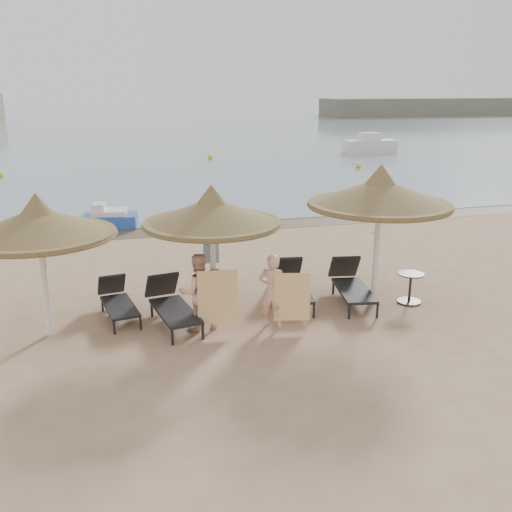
{
  "coord_description": "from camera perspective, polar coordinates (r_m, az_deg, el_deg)",
  "views": [
    {
      "loc": [
        -2.21,
        -10.46,
        4.95
      ],
      "look_at": [
        1.0,
        1.2,
        1.34
      ],
      "focal_mm": 40.0,
      "sensor_mm": 36.0,
      "label": 1
    }
  ],
  "objects": [
    {
      "name": "side_table",
      "position": [
        14.01,
        15.14,
        -3.18
      ],
      "size": [
        0.6,
        0.6,
        0.73
      ],
      "rotation": [
        0.0,
        0.0,
        -0.16
      ],
      "color": "black",
      "rests_on": "ground"
    },
    {
      "name": "buoy_left",
      "position": [
        35.62,
        -24.15,
        7.44
      ],
      "size": [
        0.31,
        0.31,
        0.31
      ],
      "primitive_type": "sphere",
      "color": "yellow",
      "rests_on": "ground"
    },
    {
      "name": "buoy_mid",
      "position": [
        40.8,
        -4.6,
        9.86
      ],
      "size": [
        0.39,
        0.39,
        0.39
      ],
      "primitive_type": "sphere",
      "color": "yellow",
      "rests_on": "ground"
    },
    {
      "name": "bag_dark",
      "position": [
        12.4,
        -4.16,
        -2.02
      ],
      "size": [
        0.21,
        0.08,
        0.29
      ],
      "rotation": [
        0.0,
        0.0,
        0.04
      ],
      "color": "black",
      "rests_on": "ground"
    },
    {
      "name": "person_left",
      "position": [
        11.92,
        -5.85,
        -2.99
      ],
      "size": [
        0.93,
        0.65,
        1.93
      ],
      "primitive_type": "imported",
      "rotation": [
        0.0,
        0.0,
        3.22
      ],
      "color": "#E2AB95",
      "rests_on": "ground"
    },
    {
      "name": "person_right",
      "position": [
        11.98,
        1.69,
        -2.93
      ],
      "size": [
        1.03,
        0.92,
        1.88
      ],
      "primitive_type": "imported",
      "rotation": [
        0.0,
        0.0,
        2.62
      ],
      "color": "#E2AB95",
      "rests_on": "ground"
    },
    {
      "name": "palapa_center",
      "position": [
        12.18,
        -4.45,
        4.35
      ],
      "size": [
        3.0,
        3.0,
        2.98
      ],
      "rotation": [
        0.0,
        0.0,
        0.41
      ],
      "color": "white",
      "rests_on": "ground"
    },
    {
      "name": "palapa_right",
      "position": [
        13.31,
        12.29,
        6.13
      ],
      "size": [
        3.31,
        3.31,
        3.28
      ],
      "rotation": [
        0.0,
        0.0,
        0.35
      ],
      "color": "white",
      "rests_on": "ground"
    },
    {
      "name": "ground",
      "position": [
        11.78,
        -3.18,
        -8.25
      ],
      "size": [
        160.0,
        160.0,
        0.0
      ],
      "primitive_type": "plane",
      "color": "tan",
      "rests_on": "ground"
    },
    {
      "name": "towel_right",
      "position": [
        11.93,
        3.65,
        -4.12
      ],
      "size": [
        0.74,
        0.2,
        1.06
      ],
      "rotation": [
        0.0,
        0.0,
        -0.24
      ],
      "color": "orange",
      "rests_on": "ground"
    },
    {
      "name": "lounger_near_right",
      "position": [
        13.65,
        3.6,
        -2.8
      ],
      "size": [
        1.02,
        2.17,
        0.93
      ],
      "rotation": [
        0.0,
        0.0,
        -0.16
      ],
      "color": "black",
      "rests_on": "ground"
    },
    {
      "name": "pedal_boat",
      "position": [
        21.45,
        -14.49,
        3.66
      ],
      "size": [
        2.09,
        1.42,
        0.9
      ],
      "rotation": [
        0.0,
        0.0,
        -0.15
      ],
      "color": "#2A4FAC",
      "rests_on": "ground"
    },
    {
      "name": "lounger_far_left",
      "position": [
        13.13,
        -13.7,
        -4.29
      ],
      "size": [
        0.89,
        1.91,
        0.82
      ],
      "rotation": [
        0.0,
        0.0,
        0.16
      ],
      "color": "black",
      "rests_on": "ground"
    },
    {
      "name": "wet_sand_strip",
      "position": [
        20.58,
        -8.8,
        2.51
      ],
      "size": [
        200.0,
        1.6,
        0.01
      ],
      "primitive_type": "cube",
      "color": "brown",
      "rests_on": "ground"
    },
    {
      "name": "sea",
      "position": [
        90.62,
        -14.36,
        12.99
      ],
      "size": [
        200.0,
        140.0,
        0.03
      ],
      "primitive_type": "cube",
      "color": "gray",
      "rests_on": "ground"
    },
    {
      "name": "buoy_right",
      "position": [
        36.8,
        10.21,
        8.92
      ],
      "size": [
        0.37,
        0.37,
        0.37
      ],
      "primitive_type": "sphere",
      "color": "yellow",
      "rests_on": "ground"
    },
    {
      "name": "lounger_near_left",
      "position": [
        12.54,
        -8.5,
        -4.72
      ],
      "size": [
        1.03,
        2.21,
        0.95
      ],
      "rotation": [
        0.0,
        0.0,
        0.16
      ],
      "color": "black",
      "rests_on": "ground"
    },
    {
      "name": "towel_left",
      "position": [
        11.71,
        -3.85,
        -4.15
      ],
      "size": [
        0.83,
        0.11,
        1.16
      ],
      "rotation": [
        0.0,
        0.0,
        -0.11
      ],
      "color": "orange",
      "rests_on": "ground"
    },
    {
      "name": "palapa_left",
      "position": [
        11.96,
        -20.94,
        3.07
      ],
      "size": [
        3.01,
        3.01,
        2.98
      ],
      "rotation": [
        0.0,
        0.0,
        0.22
      ],
      "color": "white",
      "rests_on": "ground"
    },
    {
      "name": "lounger_far_right",
      "position": [
        13.82,
        9.47,
        -2.72
      ],
      "size": [
        1.06,
        2.21,
        0.95
      ],
      "rotation": [
        0.0,
        0.0,
        -0.18
      ],
      "color": "black",
      "rests_on": "ground"
    },
    {
      "name": "bag_patterned",
      "position": [
        12.59,
        -4.51,
        0.29
      ],
      "size": [
        0.35,
        0.15,
        0.43
      ],
      "rotation": [
        0.0,
        0.0,
        -0.12
      ],
      "color": "white",
      "rests_on": "ground"
    }
  ]
}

